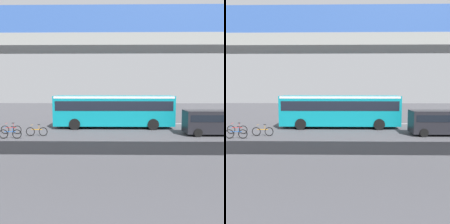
{
  "view_description": "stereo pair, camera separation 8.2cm",
  "coord_description": "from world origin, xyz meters",
  "views": [
    {
      "loc": [
        0.81,
        24.41,
        3.89
      ],
      "look_at": [
        1.2,
        0.62,
        1.6
      ],
      "focal_mm": 39.8,
      "sensor_mm": 36.0,
      "label": 1
    },
    {
      "loc": [
        0.73,
        24.41,
        3.89
      ],
      "look_at": [
        1.2,
        0.62,
        1.6
      ],
      "focal_mm": 39.8,
      "sensor_mm": 36.0,
      "label": 2
    }
  ],
  "objects": [
    {
      "name": "bicycle_orange",
      "position": [
        7.27,
        4.55,
        0.37
      ],
      "size": [
        1.77,
        0.44,
        0.96
      ],
      "color": "black",
      "rests_on": "ground"
    },
    {
      "name": "bicycle_blue",
      "position": [
        8.99,
        5.64,
        0.37
      ],
      "size": [
        1.77,
        0.44,
        0.96
      ],
      "color": "black",
      "rests_on": "ground"
    },
    {
      "name": "lane_dash_right",
      "position": [
        6.0,
        -2.69,
        0.0
      ],
      "size": [
        2.0,
        0.2,
        0.01
      ],
      "primitive_type": "cube",
      "color": "silver",
      "rests_on": "ground"
    },
    {
      "name": "ground",
      "position": [
        0.0,
        0.0,
        0.0
      ],
      "size": [
        80.0,
        80.0,
        0.0
      ],
      "primitive_type": "plane",
      "color": "#424247"
    },
    {
      "name": "pedestrian_overpass",
      "position": [
        0.0,
        12.74,
        5.37
      ],
      "size": [
        25.04,
        2.6,
        7.26
      ],
      "color": "gray",
      "rests_on": "ground"
    },
    {
      "name": "bicycle_red",
      "position": [
        9.75,
        3.68,
        0.37
      ],
      "size": [
        1.77,
        0.44,
        0.96
      ],
      "color": "black",
      "rests_on": "ground"
    },
    {
      "name": "pedestrian",
      "position": [
        5.9,
        -4.26,
        0.89
      ],
      "size": [
        0.38,
        0.38,
        1.79
      ],
      "color": "#2D2D38",
      "rests_on": "ground"
    },
    {
      "name": "lane_dash_left",
      "position": [
        -2.0,
        -2.69,
        0.0
      ],
      "size": [
        2.0,
        0.2,
        0.01
      ],
      "primitive_type": "cube",
      "color": "silver",
      "rests_on": "ground"
    },
    {
      "name": "lane_dash_leftmost",
      "position": [
        -6.0,
        -2.69,
        0.0
      ],
      "size": [
        2.0,
        0.2,
        0.01
      ],
      "primitive_type": "cube",
      "color": "silver",
      "rests_on": "ground"
    },
    {
      "name": "parked_van",
      "position": [
        -7.33,
        3.79,
        1.18
      ],
      "size": [
        4.8,
        2.17,
        2.05
      ],
      "color": "black",
      "rests_on": "ground"
    },
    {
      "name": "traffic_sign",
      "position": [
        0.0,
        -4.53,
        1.89
      ],
      "size": [
        0.08,
        0.6,
        2.8
      ],
      "color": "slate",
      "rests_on": "ground"
    },
    {
      "name": "city_bus",
      "position": [
        1.01,
        0.15,
        1.88
      ],
      "size": [
        11.54,
        2.85,
        3.15
      ],
      "color": "#0C8493",
      "rests_on": "ground"
    },
    {
      "name": "lane_dash_centre",
      "position": [
        2.0,
        -2.69,
        0.0
      ],
      "size": [
        2.0,
        0.2,
        0.01
      ],
      "primitive_type": "cube",
      "color": "silver",
      "rests_on": "ground"
    }
  ]
}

